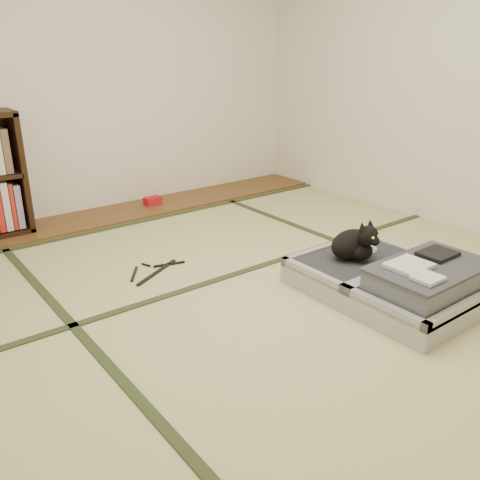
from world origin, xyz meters
TOP-DOWN VIEW (x-y plane):
  - floor at (0.00, 0.00)m, footprint 4.50×4.50m
  - wood_strip at (0.00, 2.00)m, footprint 4.00×0.50m
  - red_item at (0.34, 2.03)m, footprint 0.16×0.10m
  - room_shell at (0.00, 0.00)m, footprint 4.50×4.50m
  - tatami_borders at (0.00, 0.49)m, footprint 4.00×4.50m
  - suitcase at (0.58, -0.41)m, footprint 0.76×1.01m
  - cat at (0.57, -0.11)m, footprint 0.34×0.34m
  - cable_coil at (0.75, -0.08)m, footprint 0.10×0.10m
  - hanger at (-0.34, 0.75)m, footprint 0.42×0.29m

SIDE VIEW (x-z plane):
  - floor at x=0.00m, z-range 0.00..0.00m
  - tatami_borders at x=0.00m, z-range 0.00..0.01m
  - hanger at x=-0.34m, z-range 0.00..0.01m
  - wood_strip at x=0.00m, z-range 0.00..0.02m
  - red_item at x=0.34m, z-range 0.02..0.09m
  - suitcase at x=0.58m, z-range -0.04..0.25m
  - cable_coil at x=0.75m, z-range 0.14..0.17m
  - cat at x=0.57m, z-range 0.11..0.38m
  - room_shell at x=0.00m, z-range -0.79..3.71m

